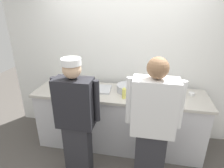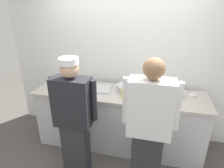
{
  "view_description": "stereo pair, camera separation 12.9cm",
  "coord_description": "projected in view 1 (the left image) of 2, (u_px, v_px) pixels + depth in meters",
  "views": [
    {
      "loc": [
        0.38,
        -2.2,
        2.16
      ],
      "look_at": [
        -0.12,
        0.41,
        1.05
      ],
      "focal_mm": 30.6,
      "sensor_mm": 36.0,
      "label": 1
    },
    {
      "loc": [
        0.5,
        -2.18,
        2.16
      ],
      "look_at": [
        -0.12,
        0.41,
        1.05
      ],
      "focal_mm": 30.6,
      "sensor_mm": 36.0,
      "label": 2
    }
  ],
  "objects": [
    {
      "name": "wall_back",
      "position": [
        124.0,
        58.0,
        3.13
      ],
      "size": [
        4.04,
        0.1,
        2.69
      ],
      "color": "white",
      "rests_on": "ground"
    },
    {
      "name": "ramekin_orange_sauce",
      "position": [
        192.0,
        94.0,
        2.77
      ],
      "size": [
        0.08,
        0.08,
        0.04
      ],
      "color": "white",
      "rests_on": "prep_counter"
    },
    {
      "name": "squeeze_bottle_spare",
      "position": [
        61.0,
        82.0,
        3.04
      ],
      "size": [
        0.05,
        0.05,
        0.18
      ],
      "color": "#56A333",
      "rests_on": "prep_counter"
    },
    {
      "name": "chefs_knife",
      "position": [
        166.0,
        96.0,
        2.74
      ],
      "size": [
        0.28,
        0.03,
        0.02
      ],
      "color": "#B7BABF",
      "rests_on": "prep_counter"
    },
    {
      "name": "chef_center",
      "position": [
        152.0,
        126.0,
        2.13
      ],
      "size": [
        0.62,
        0.24,
        1.7
      ],
      "color": "#2D2D33",
      "rests_on": "ground"
    },
    {
      "name": "chef_near_left",
      "position": [
        76.0,
        119.0,
        2.34
      ],
      "size": [
        0.59,
        0.24,
        1.63
      ],
      "color": "#2D2D33",
      "rests_on": "ground"
    },
    {
      "name": "ground_plane",
      "position": [
        115.0,
        158.0,
        2.89
      ],
      "size": [
        9.0,
        9.0,
        0.0
      ],
      "primitive_type": "plane",
      "color": "#514C47"
    },
    {
      "name": "plate_stack_rear",
      "position": [
        72.0,
        88.0,
        2.97
      ],
      "size": [
        0.21,
        0.21,
        0.05
      ],
      "color": "white",
      "rests_on": "prep_counter"
    },
    {
      "name": "mixing_bowl_steel",
      "position": [
        127.0,
        88.0,
        2.89
      ],
      "size": [
        0.32,
        0.32,
        0.1
      ],
      "primitive_type": "cylinder",
      "color": "#B7BABF",
      "rests_on": "prep_counter"
    },
    {
      "name": "ramekin_red_sauce",
      "position": [
        148.0,
        99.0,
        2.62
      ],
      "size": [
        0.11,
        0.11,
        0.04
      ],
      "color": "white",
      "rests_on": "prep_counter"
    },
    {
      "name": "ramekin_green_sauce",
      "position": [
        59.0,
        81.0,
        3.21
      ],
      "size": [
        0.09,
        0.09,
        0.04
      ],
      "color": "white",
      "rests_on": "prep_counter"
    },
    {
      "name": "squeeze_bottle_primary",
      "position": [
        124.0,
        93.0,
        2.66
      ],
      "size": [
        0.06,
        0.06,
        0.18
      ],
      "color": "#E5E066",
      "rests_on": "prep_counter"
    },
    {
      "name": "sheet_tray",
      "position": [
        97.0,
        89.0,
        2.96
      ],
      "size": [
        0.45,
        0.35,
        0.02
      ],
      "primitive_type": "cube",
      "rotation": [
        0.0,
        0.0,
        0.07
      ],
      "color": "#B7BABF",
      "rests_on": "prep_counter"
    },
    {
      "name": "squeeze_bottle_secondary",
      "position": [
        60.0,
        83.0,
        2.95
      ],
      "size": [
        0.05,
        0.05,
        0.21
      ],
      "color": "#56A333",
      "rests_on": "prep_counter"
    },
    {
      "name": "plate_stack_front",
      "position": [
        177.0,
        92.0,
        2.75
      ],
      "size": [
        0.19,
        0.19,
        0.1
      ],
      "color": "white",
      "rests_on": "prep_counter"
    },
    {
      "name": "prep_counter",
      "position": [
        119.0,
        119.0,
        3.04
      ],
      "size": [
        2.57,
        0.69,
        0.94
      ],
      "color": "silver",
      "rests_on": "ground"
    },
    {
      "name": "deli_cup",
      "position": [
        161.0,
        89.0,
        2.87
      ],
      "size": [
        0.09,
        0.09,
        0.09
      ],
      "primitive_type": "cylinder",
      "color": "white",
      "rests_on": "prep_counter"
    },
    {
      "name": "ramekin_yellow_sauce",
      "position": [
        164.0,
        96.0,
        2.71
      ],
      "size": [
        0.09,
        0.09,
        0.04
      ],
      "color": "white",
      "rests_on": "prep_counter"
    }
  ]
}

